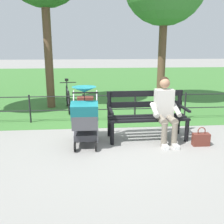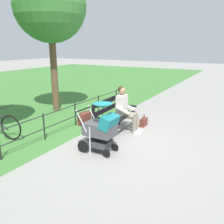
{
  "view_description": "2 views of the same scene",
  "coord_description": "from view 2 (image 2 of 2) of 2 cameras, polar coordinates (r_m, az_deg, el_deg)",
  "views": [
    {
      "loc": [
        0.46,
        4.96,
        1.88
      ],
      "look_at": [
        0.06,
        0.09,
        0.61
      ],
      "focal_mm": 41.82,
      "sensor_mm": 36.0,
      "label": 1
    },
    {
      "loc": [
        4.94,
        2.99,
        2.37
      ],
      "look_at": [
        -0.09,
        0.18,
        0.78
      ],
      "focal_mm": 38.97,
      "sensor_mm": 36.0,
      "label": 2
    }
  ],
  "objects": [
    {
      "name": "stroller",
      "position": [
        5.45,
        -2.81,
        -3.58
      ],
      "size": [
        0.52,
        0.9,
        1.15
      ],
      "color": "black",
      "rests_on": "ground"
    },
    {
      "name": "handbag",
      "position": [
        7.4,
        7.43,
        -2.32
      ],
      "size": [
        0.32,
        0.14,
        0.37
      ],
      "color": "brown",
      "rests_on": "ground"
    },
    {
      "name": "tree_behind_fence",
      "position": [
        9.18,
        -14.35,
        22.9
      ],
      "size": [
        2.47,
        2.47,
        4.89
      ],
      "color": "brown",
      "rests_on": "ground"
    },
    {
      "name": "ground_plane",
      "position": [
        6.24,
        -1.87,
        -6.87
      ],
      "size": [
        60.0,
        60.0,
        0.0
      ],
      "primitive_type": "plane",
      "color": "gray"
    },
    {
      "name": "person_on_bench",
      "position": [
        6.81,
        3.15,
        1.04
      ],
      "size": [
        0.54,
        0.74,
        1.28
      ],
      "color": "slate",
      "rests_on": "ground"
    },
    {
      "name": "park_fence",
      "position": [
        6.89,
        -11.92,
        -1.37
      ],
      "size": [
        6.57,
        0.04,
        0.7
      ],
      "color": "black",
      "rests_on": "ground"
    },
    {
      "name": "park_bench",
      "position": [
        6.67,
        0.21,
        -0.59
      ],
      "size": [
        1.62,
        0.65,
        0.96
      ],
      "color": "black",
      "rests_on": "ground"
    }
  ]
}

